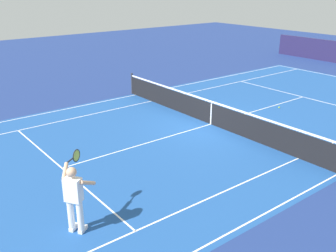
% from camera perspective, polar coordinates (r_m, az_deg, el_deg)
% --- Properties ---
extents(ground_plane, '(60.00, 60.00, 0.00)m').
position_cam_1_polar(ground_plane, '(15.78, 6.34, 0.27)').
color(ground_plane, navy).
extents(court_slab, '(24.20, 11.40, 0.00)m').
position_cam_1_polar(court_slab, '(15.78, 6.34, 0.27)').
color(court_slab, '#1E4C93').
rests_on(court_slab, ground_plane).
extents(court_line_markings, '(23.85, 11.05, 0.01)m').
position_cam_1_polar(court_line_markings, '(15.78, 6.34, 0.28)').
color(court_line_markings, white).
rests_on(court_line_markings, ground_plane).
extents(tennis_net, '(0.10, 11.70, 1.08)m').
position_cam_1_polar(tennis_net, '(15.62, 6.41, 1.96)').
color(tennis_net, '#2D2D33').
rests_on(tennis_net, ground_plane).
extents(tennis_player_near, '(0.80, 1.04, 1.70)m').
position_cam_1_polar(tennis_player_near, '(9.05, -13.67, -9.95)').
color(tennis_player_near, white).
rests_on(tennis_player_near, ground_plane).
extents(tennis_ball, '(0.07, 0.07, 0.07)m').
position_cam_1_polar(tennis_ball, '(18.42, 16.06, 2.67)').
color(tennis_ball, '#CCE01E').
rests_on(tennis_ball, ground_plane).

